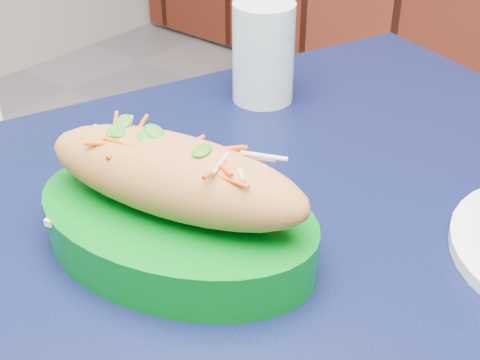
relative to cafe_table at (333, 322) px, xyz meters
The scene contains 3 objects.
cafe_table is the anchor object (origin of this frame).
banh_mi_basket 0.20m from the cafe_table, 141.54° to the right, with size 0.29×0.22×0.12m.
water_glass 0.35m from the cafe_table, 140.58° to the left, with size 0.08×0.08×0.12m, color silver.
Camera 1 is at (-0.14, 0.82, 1.12)m, focal length 50.00 mm.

